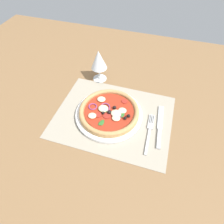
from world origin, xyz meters
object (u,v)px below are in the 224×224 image
Objects in this scene: wine_glass at (99,61)px; plate at (109,113)px; pizza at (109,110)px; knife at (160,125)px; fork at (149,131)px.

plate is at bearing -60.74° from wine_glass.
pizza is (0.01, -0.06, 1.72)cm from plate.
pizza is 1.17× the size of knife.
plate is 20.00cm from knife.
pizza is 1.57× the size of wine_glass.
pizza reaches higher than fork.
fork is at bearing -40.06° from wine_glass.
knife is 1.35× the size of wine_glass.
wine_glass is (-31.13, 19.60, 9.42)cm from knife.
knife is at bearing -32.20° from wine_glass.
fork is 0.90× the size of knife.
plate is 17.05cm from fork.
wine_glass reaches higher than pizza.
plate is 1.12× the size of pizza.
plate is 1.46× the size of fork.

